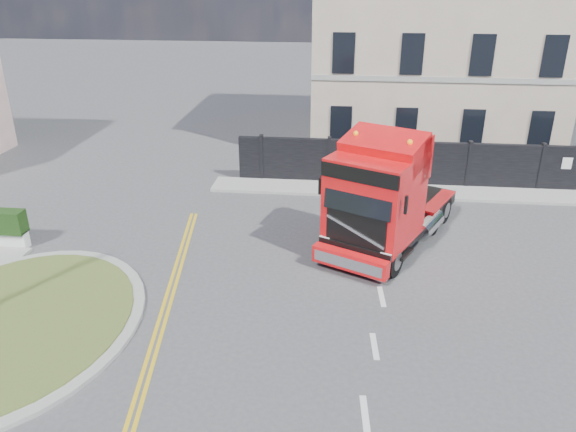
# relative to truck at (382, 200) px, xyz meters

# --- Properties ---
(ground) EXTENTS (120.00, 120.00, 0.00)m
(ground) POSITION_rel_truck_xyz_m (-3.00, -2.67, -1.80)
(ground) COLOR #424244
(ground) RESTS_ON ground
(traffic_island) EXTENTS (6.80, 6.80, 0.17)m
(traffic_island) POSITION_rel_truck_xyz_m (-10.00, -5.67, -1.72)
(traffic_island) COLOR gray
(traffic_island) RESTS_ON ground
(hoarding_fence) EXTENTS (18.80, 0.25, 2.00)m
(hoarding_fence) POSITION_rel_truck_xyz_m (3.56, 6.33, -0.80)
(hoarding_fence) COLOR black
(hoarding_fence) RESTS_ON ground
(georgian_building) EXTENTS (12.30, 10.30, 12.80)m
(georgian_building) POSITION_rel_truck_xyz_m (3.00, 13.83, 3.98)
(georgian_building) COLOR beige
(georgian_building) RESTS_ON ground
(pavement_far) EXTENTS (20.00, 1.60, 0.12)m
(pavement_far) POSITION_rel_truck_xyz_m (3.00, 5.43, -1.74)
(pavement_far) COLOR gray
(pavement_far) RESTS_ON ground
(truck) EXTENTS (5.20, 7.10, 4.01)m
(truck) POSITION_rel_truck_xyz_m (0.00, 0.00, 0.00)
(truck) COLOR black
(truck) RESTS_ON ground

